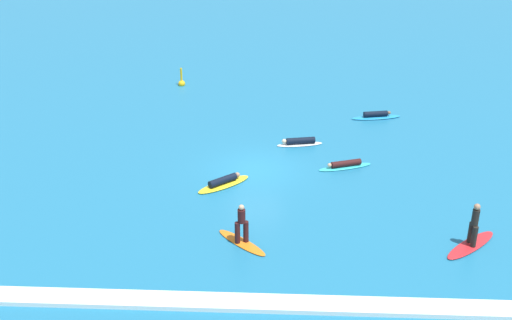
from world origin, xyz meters
The scene contains 9 objects.
ground_plane centered at (0.00, 0.00, 0.00)m, with size 120.00×120.00×0.00m, color #1E6B93.
surfer_on_teal_board centered at (4.39, 0.37, 0.15)m, with size 2.79×1.43×0.38m.
surfer_on_white_board centered at (2.18, 2.97, 0.18)m, with size 2.51×1.02×0.42m.
surfer_on_yellow_board centered at (-1.43, -1.75, 0.15)m, with size 2.64×2.41×0.45m.
surfer_on_blue_board centered at (6.70, 6.96, 0.14)m, with size 3.00×1.23×0.42m.
surfer_on_orange_board centered at (-0.27, -6.66, 0.52)m, with size 2.31×2.22×1.78m.
surfer_on_red_board centered at (8.87, -6.44, 0.44)m, with size 2.68×2.59×1.93m.
marker_buoy centered at (-5.47, 12.13, 0.20)m, with size 0.46×0.46×1.30m.
wave_crest centered at (0.00, -10.55, 0.09)m, with size 25.26×0.90×0.18m, color white.
Camera 1 is at (1.31, -28.89, 14.53)m, focal length 46.17 mm.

